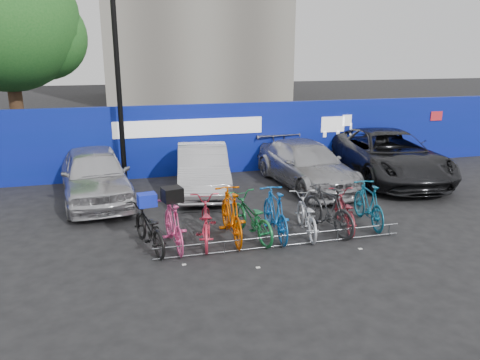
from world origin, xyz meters
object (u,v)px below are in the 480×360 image
object	(u,v)px
tree	(13,23)
bike_8	(344,211)
car_3	(387,155)
bike_9	(369,204)
car_0	(95,174)
bike_5	(275,213)
bike_4	(251,217)
lamppost	(118,80)
bike_1	(173,224)
bike_3	(231,215)
bike_6	(306,215)
car_2	(306,165)
car_1	(203,169)
bike_0	(149,227)
bike_7	(328,209)
bike_2	(205,221)
bike_rack	(283,241)

from	to	relation	value
tree	bike_8	distance (m)	13.93
car_3	bike_9	bearing A→B (deg)	-119.05
car_0	bike_5	bearing A→B (deg)	-50.09
bike_4	bike_5	bearing A→B (deg)	162.92
lamppost	bike_1	world-z (taller)	lamppost
lamppost	car_0	bearing A→B (deg)	-118.21
bike_1	bike_3	size ratio (longest dim) A/B	0.89
bike_1	bike_6	world-z (taller)	bike_1
car_2	car_0	bearing A→B (deg)	173.84
car_0	bike_6	xyz separation A→B (m)	(4.80, -3.86, -0.29)
lamppost	car_0	xyz separation A→B (m)	(-0.82, -1.53, -2.51)
car_0	car_2	world-z (taller)	car_0
bike_1	bike_3	distance (m)	1.32
bike_1	bike_9	bearing A→B (deg)	176.46
car_1	bike_6	size ratio (longest dim) A/B	2.36
tree	bike_8	bearing A→B (deg)	-49.32
car_3	bike_0	distance (m)	8.93
tree	lamppost	size ratio (longest dim) A/B	1.28
bike_7	tree	bearing A→B (deg)	-63.27
tree	bike_0	xyz separation A→B (m)	(3.97, -9.96, -4.58)
car_2	bike_4	xyz separation A→B (m)	(-2.84, -3.68, -0.18)
lamppost	bike_6	size ratio (longest dim) A/B	3.45
bike_9	bike_6	bearing A→B (deg)	12.00
car_3	bike_2	world-z (taller)	car_3
bike_rack	tree	bearing A→B (deg)	122.45
car_1	bike_9	world-z (taller)	car_1
bike_7	bike_rack	bearing A→B (deg)	12.60
bike_rack	bike_3	xyz separation A→B (m)	(-0.97, 0.73, 0.43)
bike_7	bike_8	world-z (taller)	bike_7
bike_0	bike_6	world-z (taller)	bike_0
bike_rack	car_2	size ratio (longest dim) A/B	1.20
tree	car_1	size ratio (longest dim) A/B	1.87
car_0	bike_1	distance (m)	4.23
tree	bike_rack	xyz separation A→B (m)	(6.77, -10.66, -4.91)
car_2	bike_4	bearing A→B (deg)	-133.03
bike_5	bike_9	size ratio (longest dim) A/B	1.06
lamppost	bike_rack	bearing A→B (deg)	-61.93
bike_rack	bike_1	xyz separation A→B (m)	(-2.28, 0.62, 0.37)
bike_2	lamppost	bearing A→B (deg)	-63.05
tree	bike_7	world-z (taller)	tree
lamppost	bike_1	size ratio (longest dim) A/B	3.47
bike_0	bike_8	distance (m)	4.60
bike_2	bike_8	size ratio (longest dim) A/B	1.10
bike_0	bike_3	xyz separation A→B (m)	(1.84, 0.04, 0.11)
car_0	bike_2	size ratio (longest dim) A/B	2.37
bike_2	bike_8	distance (m)	3.36
bike_5	bike_6	world-z (taller)	bike_5
car_3	bike_8	size ratio (longest dim) A/B	3.33
car_1	bike_2	xyz separation A→B (m)	(-0.65, -3.88, -0.20)
bike_2	bike_6	bearing A→B (deg)	-173.19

